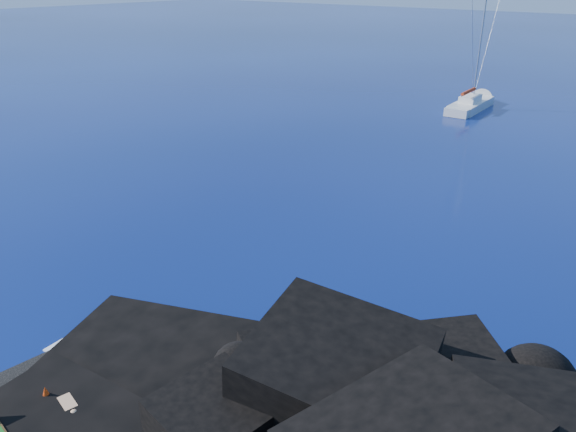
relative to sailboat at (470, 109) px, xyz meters
The scene contains 5 objects.
surf_foam 45.29m from the sailboat, 79.40° to the right, with size 10.00×8.00×0.06m, color white, non-canonical shape.
sailboat is the anchor object (origin of this frame).
towel 48.99m from the sailboat, 81.90° to the right, with size 1.83×0.87×0.05m, color silver.
sunbather 48.99m from the sailboat, 81.90° to the right, with size 1.74×0.50×0.27m, color #E1A576, non-canonical shape.
marker_cone 49.12m from the sailboat, 82.87° to the right, with size 0.38×0.38×0.57m, color red.
Camera 1 is at (17.19, -5.21, 12.67)m, focal length 35.00 mm.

